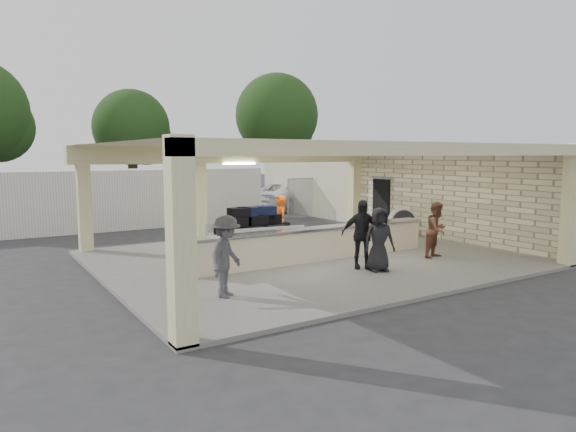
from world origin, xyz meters
TOP-DOWN VIEW (x-y plane):
  - ground at (0.00, 0.00)m, footprint 120.00×120.00m
  - pavilion at (0.21, 0.66)m, footprint 12.01×10.00m
  - baggage_counter at (0.00, -0.50)m, footprint 8.20×0.58m
  - luggage_cart at (-1.34, 1.00)m, footprint 2.85×2.01m
  - drum_fan at (5.10, 1.13)m, footprint 1.06×0.71m
  - baggage_handler at (-0.28, 1.13)m, footprint 0.53×0.74m
  - passenger_a at (3.32, -2.14)m, footprint 0.88×0.53m
  - passenger_b at (0.41, -2.05)m, footprint 1.16×0.94m
  - passenger_c at (-3.99, -2.68)m, footprint 1.17×1.06m
  - passenger_d at (0.58, -2.58)m, footprint 0.91×0.60m
  - car_white_a at (7.66, 12.61)m, footprint 6.20×4.33m
  - car_white_b at (11.32, 13.27)m, footprint 4.36×2.38m
  - car_dark at (5.70, 14.47)m, footprint 4.42×1.66m
  - container_white at (-2.37, 10.33)m, footprint 11.80×2.38m
  - fence at (11.00, 9.00)m, footprint 12.06×0.06m
  - tree_mid at (2.32, 26.16)m, footprint 6.00×5.60m
  - tree_right at (14.32, 25.16)m, footprint 7.20×7.00m
  - adjacent_building at (9.50, 10.00)m, footprint 6.00×8.00m

SIDE VIEW (x-z plane):
  - ground at x=0.00m, z-range 0.00..0.00m
  - baggage_counter at x=0.00m, z-range 0.10..1.08m
  - car_white_b at x=11.32m, z-range 0.00..1.30m
  - drum_fan at x=5.10m, z-range 0.14..1.26m
  - car_dark at x=5.70m, z-range 0.00..1.46m
  - car_white_a at x=7.66m, z-range 0.00..1.61m
  - passenger_a at x=3.32m, z-range 0.10..1.80m
  - luggage_cart at x=-1.34m, z-range 0.19..1.73m
  - passenger_d at x=0.58m, z-range 0.10..1.82m
  - passenger_c at x=-3.99m, z-range 0.10..1.91m
  - baggage_handler at x=-0.28m, z-range 0.10..1.93m
  - passenger_b at x=0.41m, z-range 0.10..2.00m
  - fence at x=11.00m, z-range 0.04..2.07m
  - container_white at x=-2.37m, z-range 0.00..2.56m
  - pavilion at x=0.21m, z-range -0.43..3.12m
  - adjacent_building at x=9.50m, z-range 0.00..3.20m
  - tree_mid at x=2.32m, z-range 0.96..8.96m
  - tree_right at x=14.32m, z-range 1.21..11.21m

